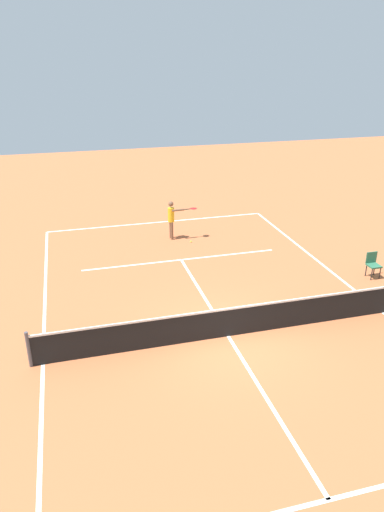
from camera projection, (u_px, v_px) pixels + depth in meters
The scene contains 6 objects.
ground_plane at pixel (228, 336), 14.11m from camera, with size 60.00×60.00×0.00m, color #B76038.
court_lines at pixel (228, 336), 14.11m from camera, with size 10.72×21.23×0.01m.
tennis_net at pixel (229, 322), 13.91m from camera, with size 11.32×0.10×1.07m.
player_serving at pixel (172, 217), 21.03m from camera, with size 1.30×0.51×1.75m.
tennis_ball at pixel (191, 242), 21.01m from camera, with size 0.07×0.07×0.07m, color #CCE033.
courtside_chair_mid at pixel (373, 264), 17.62m from camera, with size 0.44×0.46×0.95m.
Camera 1 is at (4.17, 11.29, 7.81)m, focal length 33.25 mm.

